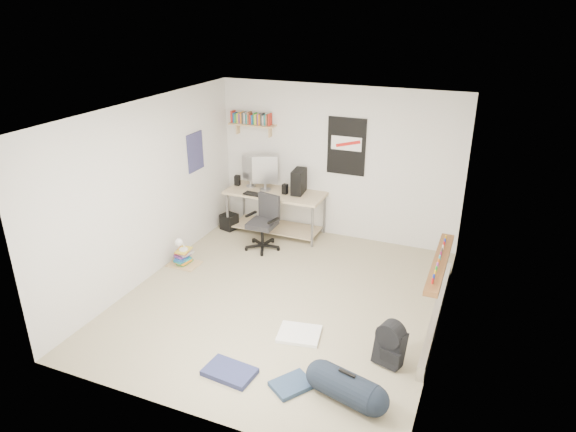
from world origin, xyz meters
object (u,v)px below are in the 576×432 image
at_px(desk, 276,213).
at_px(duffel_bag, 346,388).
at_px(book_stack, 184,255).
at_px(office_chair, 262,220).
at_px(backpack, 390,347).

height_order(desk, duffel_bag, desk).
bearing_deg(desk, duffel_bag, -39.78).
distance_m(desk, book_stack, 1.81).
bearing_deg(office_chair, backpack, -26.00).
height_order(duffel_bag, book_stack, duffel_bag).
bearing_deg(desk, book_stack, -100.01).
xyz_separation_m(office_chair, duffel_bag, (2.21, -2.77, -0.35)).
relative_size(desk, backpack, 4.09).
distance_m(backpack, book_stack, 3.51).
xyz_separation_m(backpack, book_stack, (-3.34, 1.08, -0.05)).
bearing_deg(duffel_bag, backpack, 84.95).
distance_m(duffel_bag, book_stack, 3.57).
relative_size(backpack, book_stack, 0.93).
relative_size(desk, duffel_bag, 2.69).
bearing_deg(backpack, duffel_bag, -93.11).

